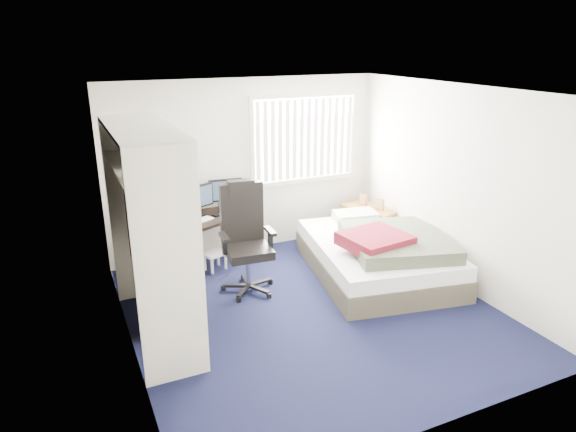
% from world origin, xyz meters
% --- Properties ---
extents(ground, '(4.20, 4.20, 0.00)m').
position_xyz_m(ground, '(0.00, 0.00, 0.00)').
color(ground, black).
rests_on(ground, ground).
extents(room_shell, '(4.20, 4.20, 4.20)m').
position_xyz_m(room_shell, '(0.00, 0.00, 1.51)').
color(room_shell, silver).
rests_on(room_shell, ground).
extents(window_assembly, '(1.72, 0.09, 1.32)m').
position_xyz_m(window_assembly, '(0.90, 2.04, 1.60)').
color(window_assembly, white).
rests_on(window_assembly, ground).
extents(closet, '(0.64, 1.84, 2.22)m').
position_xyz_m(closet, '(-1.67, 0.27, 1.35)').
color(closet, beige).
rests_on(closet, ground).
extents(desk, '(1.60, 1.21, 1.18)m').
position_xyz_m(desk, '(-0.79, 1.75, 0.75)').
color(desk, black).
rests_on(desk, ground).
extents(office_chair, '(0.69, 0.69, 1.37)m').
position_xyz_m(office_chair, '(-0.47, 0.88, 0.53)').
color(office_chair, black).
rests_on(office_chair, ground).
extents(footstool, '(0.38, 0.34, 0.25)m').
position_xyz_m(footstool, '(-0.68, 1.56, 0.20)').
color(footstool, white).
rests_on(footstool, ground).
extents(nightstand, '(0.67, 0.93, 0.76)m').
position_xyz_m(nightstand, '(1.75, 1.51, 0.51)').
color(nightstand, brown).
rests_on(nightstand, ground).
extents(bed, '(2.00, 2.44, 0.71)m').
position_xyz_m(bed, '(1.26, 0.50, 0.30)').
color(bed, '#454032').
rests_on(bed, ground).
extents(pine_box, '(0.49, 0.41, 0.32)m').
position_xyz_m(pine_box, '(-1.65, 0.27, 0.16)').
color(pine_box, tan).
rests_on(pine_box, ground).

